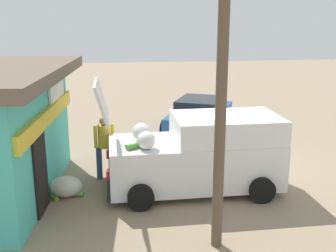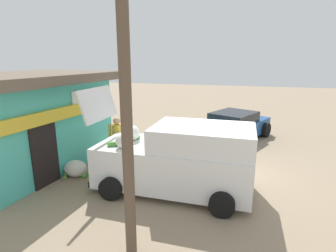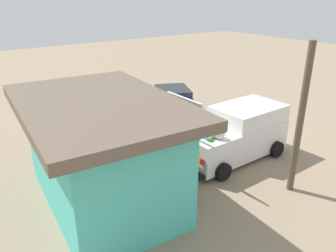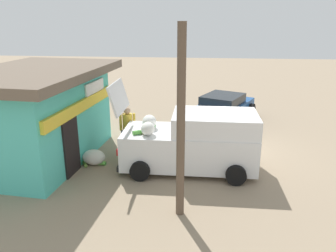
{
  "view_description": "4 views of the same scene",
  "coord_description": "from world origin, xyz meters",
  "px_view_note": "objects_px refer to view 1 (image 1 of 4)",
  "views": [
    {
      "loc": [
        -10.74,
        3.35,
        4.15
      ],
      "look_at": [
        0.23,
        1.82,
        1.23
      ],
      "focal_mm": 43.4,
      "sensor_mm": 36.0,
      "label": 1
    },
    {
      "loc": [
        -7.97,
        -0.37,
        3.54
      ],
      "look_at": [
        0.71,
        2.17,
        1.26
      ],
      "focal_mm": 28.37,
      "sensor_mm": 36.0,
      "label": 2
    },
    {
      "loc": [
        -9.04,
        9.92,
        5.77
      ],
      "look_at": [
        1.07,
        2.5,
        0.72
      ],
      "focal_mm": 35.63,
      "sensor_mm": 36.0,
      "label": 3
    },
    {
      "loc": [
        -11.26,
        1.04,
        4.66
      ],
      "look_at": [
        -0.08,
        2.2,
        0.99
      ],
      "focal_mm": 35.53,
      "sensor_mm": 36.0,
      "label": 4
    }
  ],
  "objects_px": {
    "parked_sedan": "(200,115)",
    "delivery_van": "(200,153)",
    "paint_bucket": "(112,151)",
    "vendor_standing": "(105,143)",
    "unloaded_banana_pile": "(66,187)",
    "customer_bending": "(125,164)"
  },
  "relations": [
    {
      "from": "unloaded_banana_pile",
      "to": "parked_sedan",
      "type": "bearing_deg",
      "value": -39.63
    },
    {
      "from": "parked_sedan",
      "to": "unloaded_banana_pile",
      "type": "distance_m",
      "value": 7.03
    },
    {
      "from": "parked_sedan",
      "to": "customer_bending",
      "type": "height_order",
      "value": "customer_bending"
    },
    {
      "from": "delivery_van",
      "to": "unloaded_banana_pile",
      "type": "height_order",
      "value": "delivery_van"
    },
    {
      "from": "vendor_standing",
      "to": "unloaded_banana_pile",
      "type": "relative_size",
      "value": 2.05
    },
    {
      "from": "parked_sedan",
      "to": "customer_bending",
      "type": "xyz_separation_m",
      "value": [
        -5.73,
        3.05,
        0.28
      ]
    },
    {
      "from": "delivery_van",
      "to": "paint_bucket",
      "type": "distance_m",
      "value": 3.66
    },
    {
      "from": "customer_bending",
      "to": "unloaded_banana_pile",
      "type": "distance_m",
      "value": 1.6
    },
    {
      "from": "parked_sedan",
      "to": "customer_bending",
      "type": "bearing_deg",
      "value": 151.97
    },
    {
      "from": "delivery_van",
      "to": "customer_bending",
      "type": "xyz_separation_m",
      "value": [
        -0.34,
        1.86,
        -0.05
      ]
    },
    {
      "from": "unloaded_banana_pile",
      "to": "customer_bending",
      "type": "bearing_deg",
      "value": -103.04
    },
    {
      "from": "vendor_standing",
      "to": "paint_bucket",
      "type": "bearing_deg",
      "value": -6.07
    },
    {
      "from": "parked_sedan",
      "to": "unloaded_banana_pile",
      "type": "relative_size",
      "value": 5.26
    },
    {
      "from": "parked_sedan",
      "to": "customer_bending",
      "type": "distance_m",
      "value": 6.5
    },
    {
      "from": "vendor_standing",
      "to": "customer_bending",
      "type": "relative_size",
      "value": 1.2
    },
    {
      "from": "customer_bending",
      "to": "vendor_standing",
      "type": "bearing_deg",
      "value": 19.57
    },
    {
      "from": "vendor_standing",
      "to": "unloaded_banana_pile",
      "type": "bearing_deg",
      "value": 138.65
    },
    {
      "from": "parked_sedan",
      "to": "delivery_van",
      "type": "bearing_deg",
      "value": 167.58
    },
    {
      "from": "parked_sedan",
      "to": "unloaded_banana_pile",
      "type": "height_order",
      "value": "parked_sedan"
    },
    {
      "from": "delivery_van",
      "to": "unloaded_banana_pile",
      "type": "relative_size",
      "value": 5.34
    },
    {
      "from": "customer_bending",
      "to": "paint_bucket",
      "type": "distance_m",
      "value": 3.29
    },
    {
      "from": "delivery_van",
      "to": "paint_bucket",
      "type": "height_order",
      "value": "delivery_van"
    }
  ]
}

